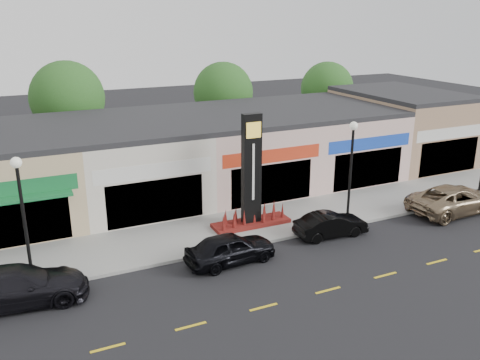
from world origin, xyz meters
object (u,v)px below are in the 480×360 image
(car_black_conv, at_px, (331,225))
(lamp_east_near, at_px, (351,162))
(pylon_sign, at_px, (251,187))
(lamp_west_near, at_px, (23,209))
(car_black_sedan, at_px, (230,248))
(car_dark_sedan, at_px, (17,286))
(car_gold_suv, at_px, (454,199))

(car_black_conv, bearing_deg, lamp_east_near, -57.31)
(pylon_sign, height_order, car_black_conv, pylon_sign)
(lamp_west_near, xyz_separation_m, lamp_east_near, (16.00, 0.00, 0.00))
(pylon_sign, bearing_deg, car_black_sedan, -129.26)
(car_dark_sedan, bearing_deg, lamp_east_near, -80.31)
(pylon_sign, xyz_separation_m, car_black_conv, (3.21, -2.71, -1.65))
(car_dark_sedan, relative_size, car_black_conv, 1.41)
(lamp_west_near, height_order, car_black_sedan, lamp_west_near)
(pylon_sign, relative_size, car_dark_sedan, 1.12)
(lamp_east_near, distance_m, car_black_sedan, 8.27)
(car_black_sedan, bearing_deg, car_dark_sedan, 83.64)
(pylon_sign, bearing_deg, car_black_conv, -40.25)
(lamp_east_near, height_order, car_gold_suv, lamp_east_near)
(lamp_west_near, xyz_separation_m, pylon_sign, (11.00, 1.70, -1.20))
(car_black_conv, bearing_deg, car_black_sedan, 98.23)
(pylon_sign, xyz_separation_m, car_dark_sedan, (-11.61, -2.93, -1.50))
(lamp_west_near, height_order, car_dark_sedan, lamp_west_near)
(lamp_east_near, bearing_deg, car_black_sedan, -168.61)
(lamp_east_near, bearing_deg, car_gold_suv, -10.79)
(car_black_sedan, distance_m, car_black_conv, 5.88)
(lamp_west_near, relative_size, car_black_conv, 1.44)
(lamp_east_near, xyz_separation_m, car_black_conv, (-1.79, -1.02, -2.85))
(car_dark_sedan, distance_m, car_gold_suv, 23.09)
(lamp_west_near, bearing_deg, car_dark_sedan, -116.30)
(lamp_east_near, xyz_separation_m, car_dark_sedan, (-16.61, -1.23, -2.70))
(pylon_sign, bearing_deg, lamp_west_near, -171.23)
(car_black_sedan, bearing_deg, lamp_west_near, 75.19)
(lamp_east_near, xyz_separation_m, car_black_sedan, (-7.65, -1.54, -2.76))
(lamp_east_near, height_order, pylon_sign, pylon_sign)
(lamp_east_near, relative_size, car_black_sedan, 1.30)
(car_dark_sedan, height_order, car_black_conv, car_dark_sedan)
(car_black_sedan, xyz_separation_m, car_gold_suv, (14.13, 0.30, 0.07))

